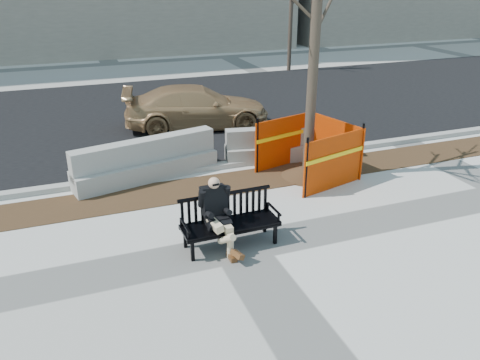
% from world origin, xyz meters
% --- Properties ---
extents(ground, '(120.00, 120.00, 0.00)m').
position_xyz_m(ground, '(0.00, 0.00, 0.00)').
color(ground, beige).
rests_on(ground, ground).
extents(mulch_strip, '(40.00, 1.20, 0.02)m').
position_xyz_m(mulch_strip, '(0.00, 2.60, 0.00)').
color(mulch_strip, '#47301C').
rests_on(mulch_strip, ground).
extents(asphalt_street, '(60.00, 10.40, 0.01)m').
position_xyz_m(asphalt_street, '(0.00, 8.80, 0.00)').
color(asphalt_street, black).
rests_on(asphalt_street, ground).
extents(curb, '(60.00, 0.25, 0.12)m').
position_xyz_m(curb, '(0.00, 3.55, 0.06)').
color(curb, '#9E9B93').
rests_on(curb, ground).
extents(bench, '(1.73, 0.65, 0.91)m').
position_xyz_m(bench, '(-0.11, 0.11, 0.00)').
color(bench, black).
rests_on(bench, ground).
extents(seated_man, '(0.55, 0.91, 1.26)m').
position_xyz_m(seated_man, '(-0.35, 0.15, 0.00)').
color(seated_man, black).
rests_on(seated_man, ground).
extents(tree_fence, '(3.24, 3.24, 6.62)m').
position_xyz_m(tree_fence, '(2.57, 2.39, 0.00)').
color(tree_fence, '#E33B00').
rests_on(tree_fence, ground).
extents(sedan, '(4.51, 2.46, 1.24)m').
position_xyz_m(sedan, '(1.23, 6.91, 0.00)').
color(sedan, '#A98052').
rests_on(sedan, ground).
extents(jersey_barrier_left, '(3.40, 1.38, 0.96)m').
position_xyz_m(jersey_barrier_left, '(-0.93, 3.52, 0.00)').
color(jersey_barrier_left, '#9C9A92').
rests_on(jersey_barrier_left, ground).
extents(jersey_barrier_right, '(3.04, 1.14, 0.85)m').
position_xyz_m(jersey_barrier_right, '(2.54, 3.52, 0.00)').
color(jersey_barrier_right, gray).
rests_on(jersey_barrier_right, ground).
extents(far_tree_right, '(2.09, 2.09, 5.39)m').
position_xyz_m(far_tree_right, '(7.69, 13.99, 0.00)').
color(far_tree_right, '#42342A').
rests_on(far_tree_right, ground).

